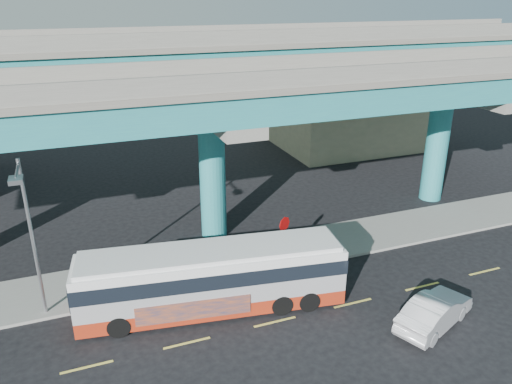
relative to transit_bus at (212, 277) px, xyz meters
name	(u,v)px	position (x,y,z in m)	size (l,w,h in m)	color
ground	(272,318)	(2.24, -1.70, -1.69)	(120.00, 120.00, 0.00)	black
sidewalk	(233,260)	(2.24, 3.80, -1.61)	(70.00, 4.00, 0.15)	gray
lane_markings	(275,322)	(2.24, -2.00, -1.68)	(58.00, 0.12, 0.01)	#D8C64C
viaduct	(209,82)	(2.24, 7.41, 7.45)	(52.00, 12.40, 11.70)	#217380
building_beige	(354,108)	(20.24, 21.28, 1.82)	(14.00, 10.23, 7.00)	tan
transit_bus	(212,277)	(0.00, 0.00, 0.00)	(12.24, 4.31, 3.08)	#9B2812
sedan	(435,311)	(8.64, -4.71, -0.97)	(4.62, 3.11, 1.44)	silver
street_lamp	(28,221)	(-7.24, 1.76, 3.24)	(0.50, 2.40, 7.31)	gray
stop_sign	(284,230)	(4.66, 2.48, 0.40)	(0.73, 0.38, 2.67)	gray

